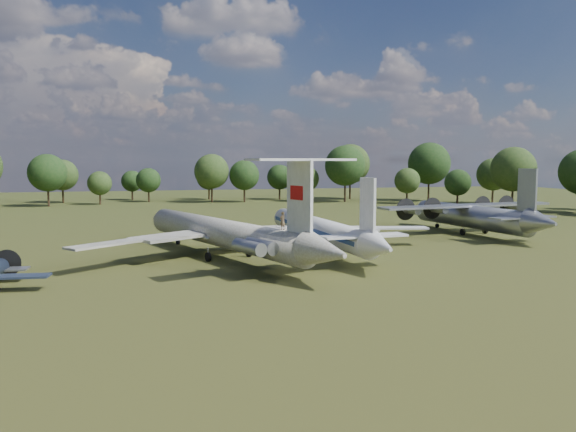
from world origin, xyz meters
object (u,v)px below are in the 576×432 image
object	(u,v)px
an12_transport	(470,219)
person_on_il62	(283,221)
il62_airliner	(221,238)
tu104_jet	(318,234)

from	to	relation	value
an12_transport	person_on_il62	distance (m)	42.40
il62_airliner	tu104_jet	world-z (taller)	il62_airliner
an12_transport	person_on_il62	bearing A→B (deg)	-154.52
tu104_jet	an12_transport	world-z (taller)	an12_transport
tu104_jet	an12_transport	xyz separation A→B (m)	(27.19, 8.76, 0.20)
il62_airliner	an12_transport	world-z (taller)	il62_airliner
tu104_jet	person_on_il62	size ratio (longest dim) A/B	22.27
an12_transport	person_on_il62	size ratio (longest dim) A/B	18.60
tu104_jet	an12_transport	size ratio (longest dim) A/B	1.20
an12_transport	il62_airliner	bearing A→B (deg)	-171.78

